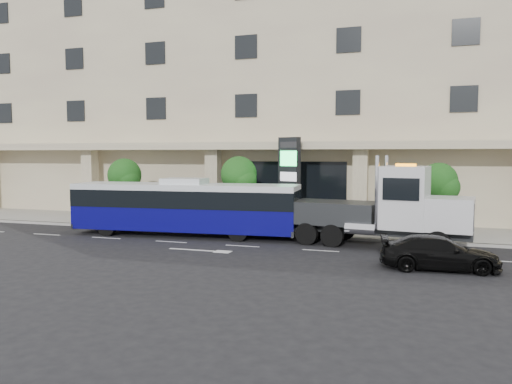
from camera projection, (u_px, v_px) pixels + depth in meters
ground at (252, 241)px, 26.66m from camera, size 120.00×120.00×0.00m
sidewalk at (276, 227)px, 31.41m from camera, size 120.00×6.00×0.15m
curb at (262, 234)px, 28.56m from camera, size 120.00×0.30×0.15m
convention_center at (310, 89)px, 40.57m from camera, size 60.00×17.60×20.00m
tree_left at (125, 178)px, 32.85m from camera, size 2.27×2.20×4.22m
tree_mid at (239, 177)px, 30.43m from camera, size 2.28×2.20×4.38m
tree_right at (439, 184)px, 26.97m from camera, size 2.10×2.00×4.04m
city_bus at (185, 206)px, 28.38m from camera, size 13.13×3.68×3.29m
tow_truck at (386, 210)px, 24.80m from camera, size 10.14×3.64×4.58m
black_sedan at (439, 253)px, 20.06m from camera, size 4.81×2.32×1.35m
signage_pylon at (289, 182)px, 30.61m from camera, size 1.45×1.00×5.53m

